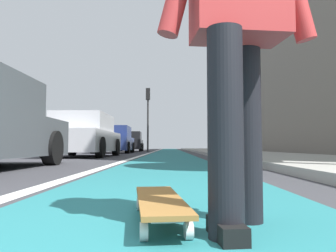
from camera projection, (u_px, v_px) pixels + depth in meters
name	position (u px, v px, depth m)	size (l,w,h in m)	color
ground_plane	(169.00, 157.00, 10.71)	(80.00, 80.00, 0.00)	#38383D
bike_lane_paint	(170.00, 151.00, 24.68)	(56.00, 1.90, 0.00)	#237075
lane_stripe_white	(152.00, 152.00, 20.70)	(52.00, 0.16, 0.01)	silver
sidewalk_curb	(224.00, 152.00, 18.68)	(52.00, 3.20, 0.12)	#9E9B93
building_facade	(254.00, 57.00, 23.07)	(40.00, 1.20, 13.34)	gray
skateboard	(159.00, 202.00, 1.54)	(0.86, 0.30, 0.11)	white
skater_person	(237.00, 13.00, 1.44)	(0.48, 0.72, 1.64)	black
parked_car_mid	(84.00, 136.00, 11.50)	(4.46, 1.98, 1.49)	silver
parked_car_far	(114.00, 140.00, 18.06)	(4.18, 2.05, 1.46)	navy
parked_car_end	(130.00, 142.00, 25.02)	(4.39, 2.05, 1.47)	black
traffic_light	(148.00, 108.00, 22.52)	(0.33, 0.28, 4.37)	#2D2D2D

